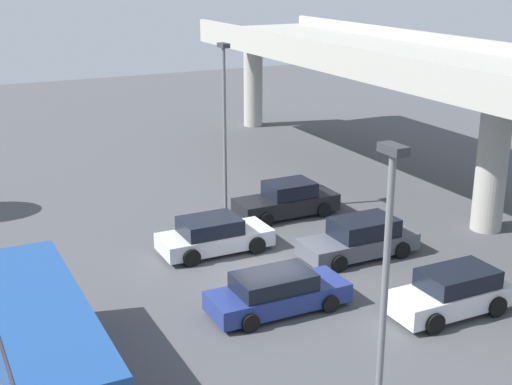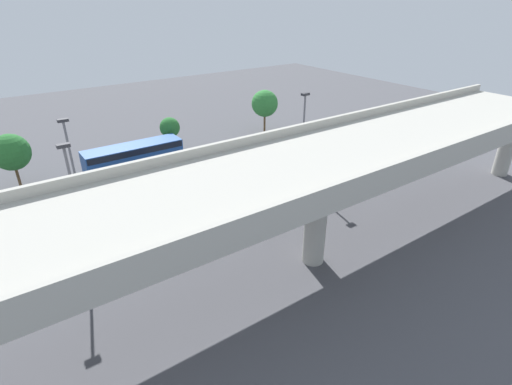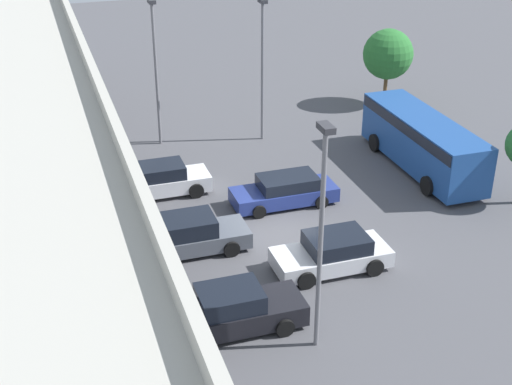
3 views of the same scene
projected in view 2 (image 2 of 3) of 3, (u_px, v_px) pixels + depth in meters
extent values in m
plane|color=#4C4C51|center=(224.00, 196.00, 33.56)|extent=(101.21, 101.21, 0.00)
cube|color=#ADAAA0|center=(320.00, 163.00, 22.49)|extent=(47.23, 7.97, 0.90)
cube|color=#ADAAA0|center=(279.00, 133.00, 24.96)|extent=(47.23, 0.30, 0.55)
cube|color=#ADAAA0|center=(376.00, 174.00, 19.36)|extent=(47.23, 0.30, 0.55)
cylinder|color=#ADAAA0|center=(508.00, 142.00, 36.23)|extent=(1.35, 1.35, 6.26)
cylinder|color=#ADAAA0|center=(316.00, 218.00, 24.09)|extent=(1.35, 1.35, 6.26)
cube|color=black|center=(304.00, 190.00, 33.31)|extent=(1.82, 4.88, 0.78)
cube|color=black|center=(306.00, 183.00, 32.86)|extent=(1.67, 2.20, 0.68)
cylinder|color=black|center=(284.00, 189.00, 34.05)|extent=(0.22, 0.67, 0.67)
cylinder|color=black|center=(300.00, 183.00, 35.01)|extent=(0.22, 0.67, 0.67)
cylinder|color=black|center=(308.00, 202.00, 31.84)|extent=(0.22, 0.67, 0.67)
cylinder|color=black|center=(325.00, 196.00, 32.79)|extent=(0.22, 0.67, 0.67)
cube|color=silver|center=(248.00, 178.00, 35.49)|extent=(1.95, 4.62, 0.66)
cube|color=black|center=(246.00, 171.00, 35.37)|extent=(1.79, 2.37, 0.62)
cylinder|color=black|center=(266.00, 183.00, 35.03)|extent=(0.22, 0.72, 0.72)
cylinder|color=black|center=(248.00, 189.00, 34.01)|extent=(0.22, 0.72, 0.72)
cylinder|color=black|center=(248.00, 172.00, 37.13)|extent=(0.22, 0.72, 0.72)
cylinder|color=black|center=(230.00, 177.00, 36.10)|extent=(0.22, 0.72, 0.72)
cube|color=#515660|center=(251.00, 210.00, 30.28)|extent=(1.86, 4.86, 0.68)
cube|color=black|center=(253.00, 203.00, 29.78)|extent=(1.71, 2.56, 0.71)
cylinder|color=black|center=(230.00, 208.00, 30.98)|extent=(0.22, 0.68, 0.68)
cylinder|color=black|center=(250.00, 201.00, 31.95)|extent=(0.22, 0.68, 0.68)
cylinder|color=black|center=(252.00, 225.00, 28.78)|extent=(0.22, 0.68, 0.68)
cylinder|color=black|center=(273.00, 217.00, 29.75)|extent=(0.22, 0.68, 0.68)
cube|color=navy|center=(189.00, 195.00, 32.63)|extent=(1.81, 4.89, 0.66)
cube|color=black|center=(187.00, 187.00, 32.49)|extent=(1.67, 2.68, 0.56)
cylinder|color=black|center=(208.00, 201.00, 32.08)|extent=(0.22, 0.62, 0.62)
cylinder|color=black|center=(187.00, 207.00, 31.13)|extent=(0.22, 0.62, 0.62)
cylinder|color=black|center=(191.00, 188.00, 34.30)|extent=(0.22, 0.62, 0.62)
cylinder|color=black|center=(171.00, 193.00, 33.35)|extent=(0.22, 0.62, 0.62)
cube|color=silver|center=(185.00, 232.00, 27.47)|extent=(1.75, 4.31, 0.73)
cube|color=black|center=(186.00, 226.00, 26.93)|extent=(1.61, 2.57, 0.62)
cylinder|color=black|center=(165.00, 230.00, 28.08)|extent=(0.22, 0.72, 0.72)
cylinder|color=black|center=(188.00, 222.00, 29.00)|extent=(0.22, 0.72, 0.72)
cylinder|color=black|center=(182.00, 248.00, 26.13)|extent=(0.22, 0.72, 0.72)
cylinder|color=black|center=(206.00, 239.00, 27.05)|extent=(0.22, 0.72, 0.72)
cube|color=#1E478C|center=(134.00, 158.00, 37.27)|extent=(8.98, 2.35, 2.48)
cube|color=black|center=(133.00, 149.00, 36.87)|extent=(8.80, 2.40, 0.55)
cylinder|color=black|center=(158.00, 158.00, 40.03)|extent=(0.96, 0.29, 0.96)
cylinder|color=black|center=(168.00, 165.00, 38.28)|extent=(0.96, 0.29, 0.96)
cylinder|color=black|center=(102.00, 170.00, 37.17)|extent=(0.96, 0.29, 0.96)
cylinder|color=black|center=(110.00, 179.00, 35.42)|extent=(0.96, 0.29, 0.96)
cylinder|color=slate|center=(75.00, 174.00, 28.25)|extent=(0.16, 0.16, 7.62)
cube|color=#333338|center=(63.00, 120.00, 26.49)|extent=(0.70, 0.35, 0.20)
cylinder|color=slate|center=(303.00, 141.00, 34.42)|extent=(0.16, 0.16, 7.78)
cube|color=#333338|center=(305.00, 94.00, 32.63)|extent=(0.70, 0.35, 0.20)
cylinder|color=slate|center=(78.00, 209.00, 23.55)|extent=(0.16, 0.16, 7.74)
cube|color=#333338|center=(63.00, 146.00, 21.77)|extent=(0.70, 0.35, 0.20)
cylinder|color=brown|center=(265.00, 123.00, 48.57)|extent=(0.24, 0.24, 2.16)
sphere|color=#337F38|center=(265.00, 103.00, 47.48)|extent=(3.16, 3.16, 3.16)
cylinder|color=brown|center=(172.00, 145.00, 41.76)|extent=(0.24, 0.24, 2.06)
sphere|color=#286B2D|center=(170.00, 127.00, 40.91)|extent=(2.06, 2.06, 2.06)
cylinder|color=brown|center=(18.00, 177.00, 34.71)|extent=(0.24, 0.24, 1.92)
sphere|color=#286B2D|center=(11.00, 152.00, 33.68)|extent=(3.12, 3.12, 3.12)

